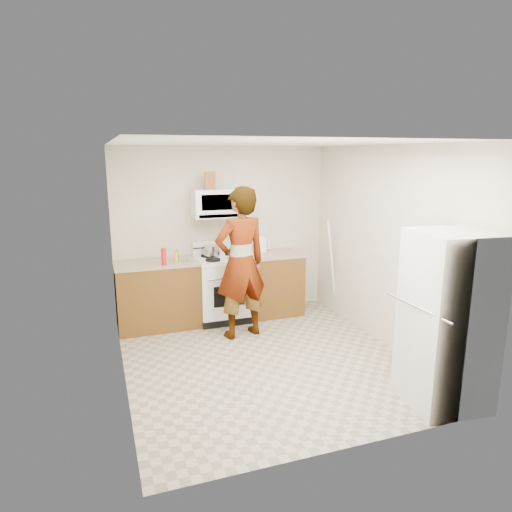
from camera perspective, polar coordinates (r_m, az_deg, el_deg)
name	(u,v)px	position (r m, az deg, el deg)	size (l,w,h in m)	color
floor	(265,359)	(5.56, 1.12, -12.77)	(3.60, 3.60, 0.00)	gray
back_wall	(223,232)	(6.82, -4.12, 3.04)	(3.20, 0.02, 2.50)	beige
right_wall	(385,247)	(5.89, 15.83, 1.04)	(0.02, 3.60, 2.50)	beige
cabinet_left	(158,296)	(6.52, -12.17, -4.89)	(1.12, 0.62, 0.90)	brown
counter_left	(156,263)	(6.40, -12.36, -0.90)	(1.14, 0.64, 0.04)	tan
cabinet_right	(273,284)	(6.93, 2.09, -3.57)	(0.80, 0.62, 0.90)	brown
counter_right	(273,254)	(6.82, 2.12, 0.21)	(0.82, 0.64, 0.04)	tan
gas_range	(223,287)	(6.68, -4.14, -3.91)	(0.76, 0.65, 1.13)	white
microwave	(219,203)	(6.56, -4.61, 6.62)	(0.76, 0.38, 0.40)	white
person	(241,263)	(5.93, -1.93, -0.91)	(0.73, 0.48, 1.99)	tan
fridge	(448,320)	(4.72, 22.87, -7.38)	(0.70, 0.70, 1.70)	silver
kettle	(261,245)	(6.92, 0.68, 1.42)	(0.17, 0.17, 0.20)	white
jug	(210,181)	(6.45, -5.80, 9.35)	(0.14, 0.14, 0.24)	brown
saucepan	(211,250)	(6.63, -5.61, 0.72)	(0.24, 0.24, 0.13)	#AEAEB2
tray	(237,257)	(6.47, -2.33, -0.12)	(0.25, 0.16, 0.05)	white
bottle_spray	(164,257)	(6.18, -11.45, -0.07)	(0.07, 0.07, 0.23)	red
bottle_hot_sauce	(176,257)	(6.28, -9.96, -0.16)	(0.05, 0.05, 0.16)	gold
bottle_green_cap	(177,257)	(6.29, -9.86, -0.08)	(0.05, 0.05, 0.17)	#198925
pot_lid	(187,260)	(6.41, -8.63, -0.52)	(0.21, 0.21, 0.01)	white
broom	(332,266)	(6.96, 9.51, -1.27)	(0.03, 0.03, 1.46)	white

